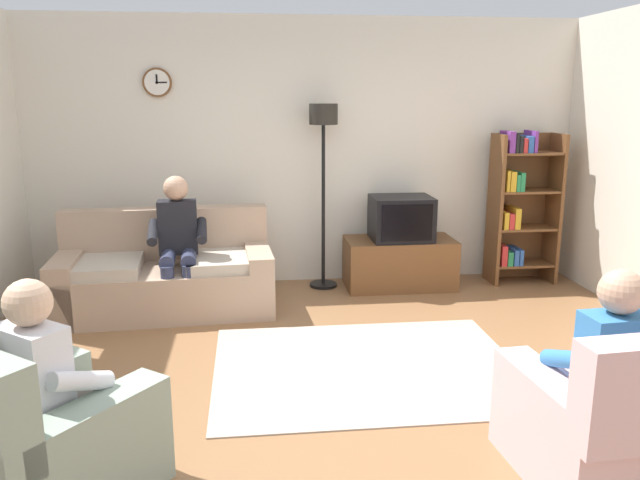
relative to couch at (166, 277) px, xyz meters
The scene contains 13 objects.
ground_plane 2.28m from the couch, 52.36° to the right, with size 12.00×12.00×0.00m, color #8C603D.
back_wall_assembly 1.93m from the couch, 32.47° to the left, with size 6.20×0.17×2.70m.
couch is the anchor object (origin of this frame).
tv_stand 2.34m from the couch, 11.51° to the left, with size 1.10×0.56×0.50m.
tv 2.37m from the couch, 10.92° to the left, with size 0.60×0.49×0.44m.
bookshelf 3.63m from the couch, ahead, with size 0.68×0.36×1.58m.
floor_lamp 1.97m from the couch, 20.47° to the left, with size 0.28×0.28×1.85m.
armchair_near_window 2.76m from the couch, 95.01° to the right, with size 1.17×1.19×0.90m.
armchair_near_bookshelf 3.86m from the couch, 48.80° to the right, with size 0.86×0.94×0.90m.
area_rug 2.17m from the couch, 42.22° to the right, with size 2.20×1.70×0.01m, color #AD9E8E.
person_on_couch 0.42m from the couch, 38.59° to the right, with size 0.53×0.55×1.24m.
person_in_left_armchair 2.70m from the couch, 93.96° to the right, with size 0.62×0.64×1.12m.
person_in_right_armchair 3.80m from the couch, 47.99° to the right, with size 0.53×0.56×1.12m.
Camera 1 is at (-0.60, -3.79, 1.93)m, focal length 35.00 mm.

